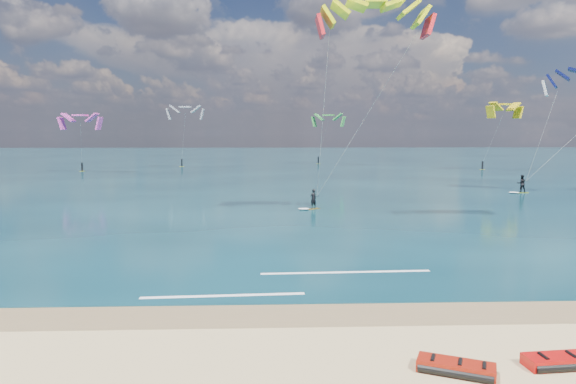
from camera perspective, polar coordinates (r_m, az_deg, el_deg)
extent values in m
plane|color=tan|center=(54.24, -0.77, 0.05)|extent=(320.00, 320.00, 0.00)
cube|color=brown|center=(18.00, 2.15, -13.41)|extent=(320.00, 2.40, 0.01)
cube|color=#082530|center=(118.04, -1.53, 3.58)|extent=(320.00, 200.00, 0.04)
cube|color=#C09116|center=(41.60, 2.82, -1.86)|extent=(1.17, 1.03, 0.05)
imported|color=black|center=(41.49, 2.83, -0.76)|extent=(0.69, 0.64, 1.59)
cylinder|color=black|center=(41.22, 3.23, -0.49)|extent=(0.40, 0.33, 0.04)
cube|color=#B1D720|center=(58.04, 24.47, -0.05)|extent=(1.42, 0.46, 0.06)
imported|color=black|center=(57.95, 24.51, 0.86)|extent=(0.95, 0.79, 1.79)
cylinder|color=black|center=(57.79, 24.94, 1.13)|extent=(0.57, 0.05, 0.04)
cube|color=white|center=(23.06, 6.46, -8.84)|extent=(7.55, 0.51, 0.01)
cube|color=white|center=(19.91, -7.23, -11.35)|extent=(6.20, 0.57, 0.01)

